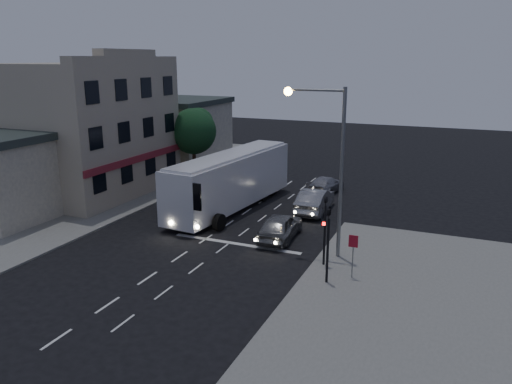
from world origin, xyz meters
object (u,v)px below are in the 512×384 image
at_px(car_sedan_a, 315,200).
at_px(streetlight, 330,153).
at_px(street_tree, 193,129).
at_px(regulatory_sign, 353,249).
at_px(tour_bus, 231,179).
at_px(traffic_signal_main, 325,222).
at_px(car_suv, 280,226).
at_px(traffic_signal_side, 328,237).
at_px(car_sedan_b, 326,185).

distance_m(car_sedan_a, streetlight, 9.52).
bearing_deg(street_tree, regulatory_sign, -41.08).
relative_size(tour_bus, traffic_signal_main, 3.24).
relative_size(car_suv, car_sedan_a, 0.91).
bearing_deg(traffic_signal_side, regulatory_sign, 43.92).
height_order(tour_bus, car_suv, tour_bus).
height_order(car_sedan_b, streetlight, streetlight).
distance_m(car_sedan_b, streetlight, 14.33).
relative_size(car_sedan_b, traffic_signal_main, 1.12).
distance_m(car_sedan_b, traffic_signal_side, 17.03).
height_order(traffic_signal_side, regulatory_sign, traffic_signal_side).
height_order(car_suv, traffic_signal_main, traffic_signal_main).
distance_m(traffic_signal_side, streetlight, 4.84).
bearing_deg(traffic_signal_main, car_suv, 139.51).
bearing_deg(streetlight, tour_bus, 145.10).
xyz_separation_m(car_sedan_b, streetlight, (3.58, -12.92, 5.07)).
bearing_deg(car_sedan_b, car_suv, 96.62).
bearing_deg(streetlight, traffic_signal_side, -74.30).
xyz_separation_m(car_suv, streetlight, (3.28, -1.60, 4.95)).
distance_m(tour_bus, street_tree, 9.95).
height_order(traffic_signal_main, streetlight, streetlight).
xyz_separation_m(car_suv, traffic_signal_main, (3.54, -3.02, 1.63)).
xyz_separation_m(traffic_signal_side, regulatory_sign, (1.00, 0.96, -0.82)).
distance_m(car_suv, regulatory_sign, 6.66).
bearing_deg(car_suv, car_sedan_a, -96.78).
bearing_deg(traffic_signal_side, traffic_signal_main, 109.49).
bearing_deg(tour_bus, traffic_signal_main, -34.50).
height_order(car_sedan_b, traffic_signal_side, traffic_signal_side).
distance_m(car_suv, street_tree, 17.04).
bearing_deg(traffic_signal_main, traffic_signal_side, -70.51).
bearing_deg(car_sedan_b, tour_bus, 58.70).
relative_size(car_sedan_b, regulatory_sign, 2.08).
bearing_deg(traffic_signal_main, car_sedan_b, 104.98).
relative_size(car_sedan_a, traffic_signal_main, 1.23).
bearing_deg(tour_bus, car_sedan_a, 20.90).
bearing_deg(car_suv, traffic_signal_main, 136.22).
bearing_deg(street_tree, car_sedan_a, -22.36).
height_order(tour_bus, streetlight, streetlight).
xyz_separation_m(car_sedan_a, traffic_signal_main, (3.17, -9.05, 1.59)).
bearing_deg(traffic_signal_main, streetlight, 100.20).
distance_m(car_suv, streetlight, 6.15).
bearing_deg(traffic_signal_side, car_sedan_a, 109.34).
bearing_deg(car_sedan_a, traffic_signal_main, 106.79).
bearing_deg(streetlight, street_tree, 140.49).
bearing_deg(car_suv, street_tree, -45.74).
bearing_deg(car_suv, tour_bus, -42.85).
distance_m(regulatory_sign, streetlight, 5.18).
bearing_deg(street_tree, tour_bus, -44.54).
bearing_deg(tour_bus, street_tree, 140.90).
bearing_deg(car_sedan_a, regulatory_sign, 113.30).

